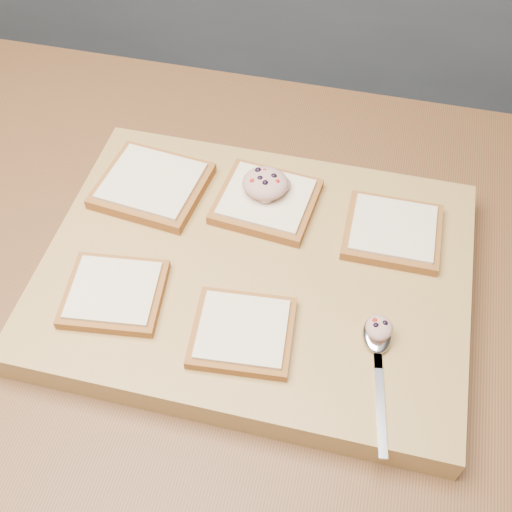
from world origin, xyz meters
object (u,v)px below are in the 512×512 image
at_px(bread_far_center, 266,201).
at_px(spoon, 378,344).
at_px(cutting_board, 256,274).
at_px(tuna_salad_dollop, 265,183).

relative_size(bread_far_center, spoon, 0.81).
height_order(cutting_board, tuna_salad_dollop, tuna_salad_dollop).
xyz_separation_m(cutting_board, bread_far_center, (-0.01, 0.10, 0.03)).
bearing_deg(tuna_salad_dollop, bread_far_center, -66.88).
bearing_deg(cutting_board, bread_far_center, 95.43).
height_order(bread_far_center, spoon, bread_far_center).
distance_m(tuna_salad_dollop, spoon, 0.25).
bearing_deg(bread_far_center, tuna_salad_dollop, 113.12).
xyz_separation_m(bread_far_center, tuna_salad_dollop, (-0.00, 0.01, 0.02)).
bearing_deg(spoon, tuna_salad_dollop, 132.34).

